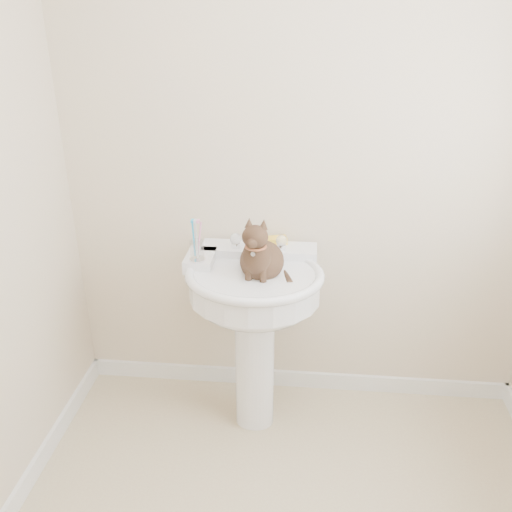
# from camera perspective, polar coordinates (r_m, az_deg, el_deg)

# --- Properties ---
(wall_back) EXTENTS (2.20, 0.00, 2.50)m
(wall_back) POSITION_cam_1_polar(r_m,az_deg,el_deg) (2.45, 4.93, 10.45)
(wall_back) COLOR beige
(wall_back) RESTS_ON ground
(baseboard_back) EXTENTS (2.20, 0.02, 0.09)m
(baseboard_back) POSITION_cam_1_polar(r_m,az_deg,el_deg) (2.97, 4.07, -12.75)
(baseboard_back) COLOR white
(baseboard_back) RESTS_ON floor
(pedestal_sink) EXTENTS (0.62, 0.60, 0.85)m
(pedestal_sink) POSITION_cam_1_polar(r_m,az_deg,el_deg) (2.40, -0.19, -4.81)
(pedestal_sink) COLOR white
(pedestal_sink) RESTS_ON floor
(faucet) EXTENTS (0.28, 0.12, 0.14)m
(faucet) POSITION_cam_1_polar(r_m,az_deg,el_deg) (2.44, 0.22, 1.52)
(faucet) COLOR silver
(faucet) RESTS_ON pedestal_sink
(soap_bar) EXTENTS (0.10, 0.08, 0.03)m
(soap_bar) POSITION_cam_1_polar(r_m,az_deg,el_deg) (2.52, 2.22, 1.67)
(soap_bar) COLOR yellow
(soap_bar) RESTS_ON pedestal_sink
(toothbrush_cup) EXTENTS (0.07, 0.07, 0.19)m
(toothbrush_cup) POSITION_cam_1_polar(r_m,az_deg,el_deg) (2.35, -6.23, 0.65)
(toothbrush_cup) COLOR silver
(toothbrush_cup) RESTS_ON pedestal_sink
(cat) EXTENTS (0.21, 0.26, 0.38)m
(cat) POSITION_cam_1_polar(r_m,az_deg,el_deg) (2.29, 0.52, -0.17)
(cat) COLOR #493722
(cat) RESTS_ON pedestal_sink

